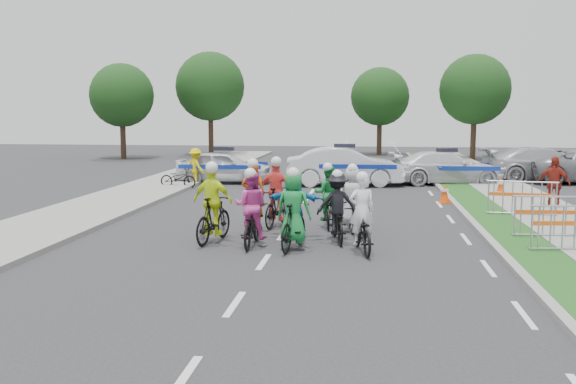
# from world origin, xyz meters

# --- Properties ---
(ground) EXTENTS (90.00, 90.00, 0.00)m
(ground) POSITION_xyz_m (0.00, 0.00, 0.00)
(ground) COLOR #28282B
(ground) RESTS_ON ground
(curb_right) EXTENTS (0.20, 60.00, 0.12)m
(curb_right) POSITION_xyz_m (5.10, 5.00, 0.06)
(curb_right) COLOR gray
(curb_right) RESTS_ON ground
(grass_strip) EXTENTS (1.20, 60.00, 0.11)m
(grass_strip) POSITION_xyz_m (5.80, 5.00, 0.06)
(grass_strip) COLOR #1B4315
(grass_strip) RESTS_ON ground
(sidewalk_right) EXTENTS (2.40, 60.00, 0.13)m
(sidewalk_right) POSITION_xyz_m (7.60, 5.00, 0.07)
(sidewalk_right) COLOR gray
(sidewalk_right) RESTS_ON ground
(sidewalk_left) EXTENTS (3.00, 60.00, 0.13)m
(sidewalk_left) POSITION_xyz_m (-6.50, 5.00, 0.07)
(sidewalk_left) COLOR gray
(sidewalk_left) RESTS_ON ground
(rider_0) EXTENTS (0.98, 1.90, 1.84)m
(rider_0) POSITION_xyz_m (2.03, 1.20, 0.61)
(rider_0) COLOR black
(rider_0) RESTS_ON ground
(rider_1) EXTENTS (0.88, 1.88, 1.91)m
(rider_1) POSITION_xyz_m (0.48, 1.30, 0.74)
(rider_1) COLOR black
(rider_1) RESTS_ON ground
(rider_2) EXTENTS (0.78, 1.83, 1.86)m
(rider_2) POSITION_xyz_m (-0.55, 1.58, 0.69)
(rider_2) COLOR black
(rider_2) RESTS_ON ground
(rider_3) EXTENTS (1.06, 1.95, 1.98)m
(rider_3) POSITION_xyz_m (-1.53, 1.86, 0.76)
(rider_3) COLOR black
(rider_3) RESTS_ON ground
(rider_4) EXTENTS (1.06, 1.82, 1.77)m
(rider_4) POSITION_xyz_m (1.43, 2.36, 0.69)
(rider_4) COLOR black
(rider_4) RESTS_ON ground
(rider_5) EXTENTS (1.46, 1.74, 1.77)m
(rider_5) POSITION_xyz_m (0.34, 2.67, 0.75)
(rider_5) COLOR black
(rider_5) RESTS_ON ground
(rider_6) EXTENTS (0.74, 1.94, 1.96)m
(rider_6) POSITION_xyz_m (-0.79, 3.27, 0.65)
(rider_6) COLOR black
(rider_6) RESTS_ON ground
(rider_7) EXTENTS (0.82, 1.78, 1.81)m
(rider_7) POSITION_xyz_m (1.76, 3.65, 0.71)
(rider_7) COLOR black
(rider_7) RESTS_ON ground
(rider_8) EXTENTS (0.79, 1.79, 1.78)m
(rider_8) POSITION_xyz_m (1.08, 4.31, 0.66)
(rider_8) COLOR black
(rider_8) RESTS_ON ground
(rider_9) EXTENTS (1.04, 1.92, 1.94)m
(rider_9) POSITION_xyz_m (-0.31, 4.20, 0.74)
(rider_9) COLOR black
(rider_9) RESTS_ON ground
(police_car_0) EXTENTS (4.27, 1.83, 1.44)m
(police_car_0) POSITION_xyz_m (-4.13, 14.63, 0.72)
(police_car_0) COLOR silver
(police_car_0) RESTS_ON ground
(police_car_1) EXTENTS (5.10, 2.27, 1.63)m
(police_car_1) POSITION_xyz_m (1.19, 14.25, 0.81)
(police_car_1) COLOR silver
(police_car_1) RESTS_ON ground
(police_car_2) EXTENTS (5.10, 2.62, 1.42)m
(police_car_2) POSITION_xyz_m (5.56, 15.30, 0.71)
(police_car_2) COLOR silver
(police_car_2) RESTS_ON ground
(civilian_sedan) EXTENTS (5.56, 2.78, 1.55)m
(civilian_sedan) POSITION_xyz_m (9.99, 17.00, 0.77)
(civilian_sedan) COLOR #AEAEB3
(civilian_sedan) RESTS_ON ground
(spectator_2) EXTENTS (1.10, 0.88, 1.75)m
(spectator_2) POSITION_xyz_m (8.05, 8.08, 0.87)
(spectator_2) COLOR maroon
(spectator_2) RESTS_ON ground
(marshal_hiviz) EXTENTS (1.15, 1.11, 1.57)m
(marshal_hiviz) POSITION_xyz_m (-5.20, 13.82, 0.79)
(marshal_hiviz) COLOR yellow
(marshal_hiviz) RESTS_ON ground
(barrier_0) EXTENTS (2.05, 0.74, 1.12)m
(barrier_0) POSITION_xyz_m (6.70, 1.49, 0.56)
(barrier_0) COLOR #A5A8AD
(barrier_0) RESTS_ON ground
(barrier_1) EXTENTS (2.02, 0.58, 1.12)m
(barrier_1) POSITION_xyz_m (6.70, 3.05, 0.56)
(barrier_1) COLOR #A5A8AD
(barrier_1) RESTS_ON ground
(barrier_2) EXTENTS (2.05, 0.76, 1.12)m
(barrier_2) POSITION_xyz_m (6.70, 6.39, 0.56)
(barrier_2) COLOR #A5A8AD
(barrier_2) RESTS_ON ground
(cone_0) EXTENTS (0.40, 0.40, 0.70)m
(cone_0) POSITION_xyz_m (4.81, 9.37, 0.34)
(cone_0) COLOR #F24C0C
(cone_0) RESTS_ON ground
(cone_1) EXTENTS (0.40, 0.40, 0.70)m
(cone_1) POSITION_xyz_m (7.21, 11.96, 0.34)
(cone_1) COLOR #F24C0C
(cone_1) RESTS_ON ground
(parked_bike) EXTENTS (1.65, 0.80, 0.83)m
(parked_bike) POSITION_xyz_m (-5.61, 12.52, 0.42)
(parked_bike) COLOR black
(parked_bike) RESTS_ON ground
(tree_0) EXTENTS (4.20, 4.20, 6.30)m
(tree_0) POSITION_xyz_m (-14.00, 28.00, 4.19)
(tree_0) COLOR #382619
(tree_0) RESTS_ON ground
(tree_1) EXTENTS (4.55, 4.55, 6.82)m
(tree_1) POSITION_xyz_m (9.00, 30.00, 4.54)
(tree_1) COLOR #382619
(tree_1) RESTS_ON ground
(tree_3) EXTENTS (4.90, 4.90, 7.35)m
(tree_3) POSITION_xyz_m (-9.00, 32.00, 4.89)
(tree_3) COLOR #382619
(tree_3) RESTS_ON ground
(tree_4) EXTENTS (4.20, 4.20, 6.30)m
(tree_4) POSITION_xyz_m (3.00, 34.00, 4.19)
(tree_4) COLOR #382619
(tree_4) RESTS_ON ground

